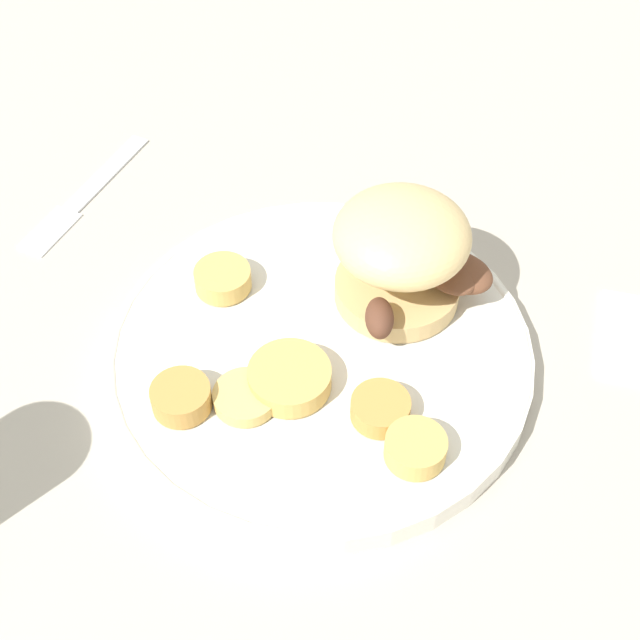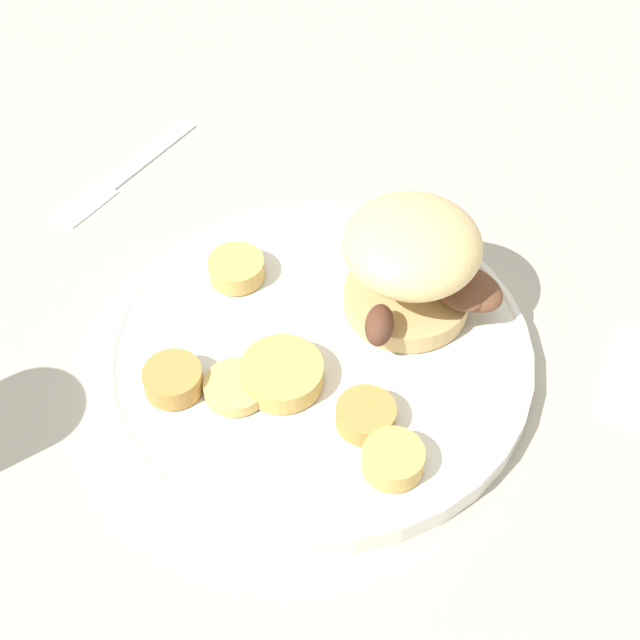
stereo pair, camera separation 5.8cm
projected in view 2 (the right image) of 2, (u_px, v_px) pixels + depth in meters
ground_plane at (320, 362)px, 0.61m from camera, size 4.00×4.00×0.00m
dinner_plate at (320, 352)px, 0.60m from camera, size 0.29×0.29×0.02m
sandwich at (414, 257)px, 0.59m from camera, size 0.12×0.12×0.08m
potato_round_0 at (236, 387)px, 0.57m from camera, size 0.04×0.04×0.01m
potato_round_1 at (173, 379)px, 0.57m from camera, size 0.04×0.04×0.02m
potato_round_2 at (236, 268)px, 0.63m from camera, size 0.04×0.04×0.02m
potato_round_3 at (366, 415)px, 0.55m from camera, size 0.04×0.04×0.01m
potato_round_4 at (393, 459)px, 0.53m from camera, size 0.04×0.04×0.02m
potato_round_5 at (282, 374)px, 0.57m from camera, size 0.05×0.05×0.02m
fork at (126, 172)px, 0.74m from camera, size 0.15×0.08×0.00m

